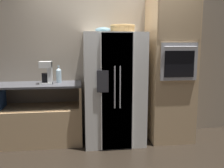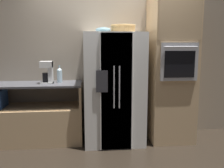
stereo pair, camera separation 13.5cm
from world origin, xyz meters
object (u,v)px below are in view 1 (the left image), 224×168
(refrigerator, at_px, (114,88))
(bottle_tall, at_px, (59,75))
(wall_oven, at_px, (170,68))
(wicker_basket, at_px, (123,28))
(coffee_maker, at_px, (47,72))
(fruit_bowl, at_px, (103,30))

(refrigerator, xyz_separation_m, bottle_tall, (-0.84, 0.17, 0.21))
(wall_oven, relative_size, wicker_basket, 5.99)
(bottle_tall, height_order, coffee_maker, coffee_maker)
(refrigerator, bearing_deg, coffee_maker, 176.77)
(refrigerator, distance_m, fruit_bowl, 0.91)
(wicker_basket, xyz_separation_m, fruit_bowl, (-0.31, -0.05, -0.03))
(wall_oven, xyz_separation_m, coffee_maker, (-1.92, 0.03, -0.03))
(wall_oven, relative_size, bottle_tall, 8.57)
(fruit_bowl, bearing_deg, wicker_basket, 8.57)
(refrigerator, height_order, bottle_tall, refrigerator)
(fruit_bowl, xyz_separation_m, bottle_tall, (-0.68, 0.14, -0.69))
(wicker_basket, xyz_separation_m, bottle_tall, (-0.99, 0.10, -0.71))
(wall_oven, height_order, bottle_tall, wall_oven)
(fruit_bowl, distance_m, coffee_maker, 1.05)
(fruit_bowl, relative_size, coffee_maker, 0.68)
(refrigerator, relative_size, bottle_tall, 6.38)
(refrigerator, xyz_separation_m, wall_oven, (0.91, 0.03, 0.30))
(wicker_basket, height_order, fruit_bowl, wicker_basket)
(refrigerator, xyz_separation_m, wicker_basket, (0.15, 0.08, 0.92))
(wicker_basket, relative_size, coffee_maker, 1.12)
(wall_oven, bearing_deg, coffee_maker, 179.17)
(wall_oven, bearing_deg, refrigerator, -178.20)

